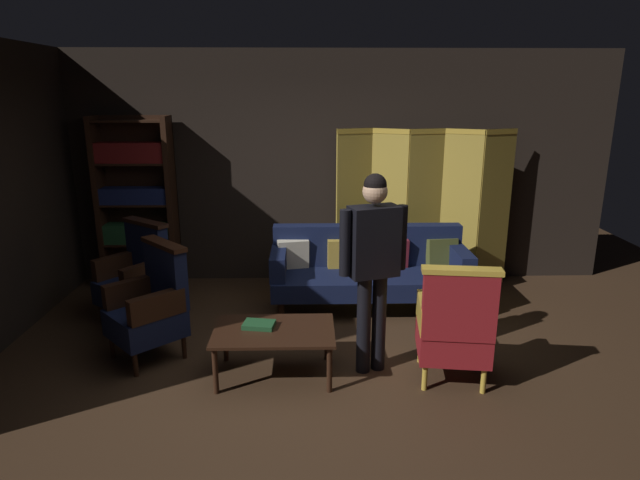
{
  "coord_description": "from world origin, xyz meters",
  "views": [
    {
      "loc": [
        -0.12,
        -4.11,
        2.33
      ],
      "look_at": [
        0.0,
        0.8,
        0.95
      ],
      "focal_mm": 30.03,
      "sensor_mm": 36.0,
      "label": 1
    }
  ],
  "objects_px": {
    "coffee_table": "(274,335)",
    "bookshelf": "(137,199)",
    "folding_screen": "(424,206)",
    "armchair_wing_left": "(151,305)",
    "book_green_cloth": "(259,325)",
    "velvet_couch": "(369,267)",
    "standing_figure": "(373,256)",
    "armchair_gilt_accent": "(454,326)",
    "armchair_wing_right": "(136,276)"
  },
  "relations": [
    {
      "from": "armchair_wing_right",
      "to": "armchair_wing_left",
      "type": "bearing_deg",
      "value": -64.51
    },
    {
      "from": "bookshelf",
      "to": "armchair_gilt_accent",
      "type": "relative_size",
      "value": 1.97
    },
    {
      "from": "velvet_couch",
      "to": "book_green_cloth",
      "type": "relative_size",
      "value": 8.26
    },
    {
      "from": "folding_screen",
      "to": "bookshelf",
      "type": "distance_m",
      "value": 3.44
    },
    {
      "from": "folding_screen",
      "to": "velvet_couch",
      "type": "bearing_deg",
      "value": -136.2
    },
    {
      "from": "coffee_table",
      "to": "armchair_wing_right",
      "type": "relative_size",
      "value": 0.96
    },
    {
      "from": "armchair_gilt_accent",
      "to": "coffee_table",
      "type": "bearing_deg",
      "value": 175.1
    },
    {
      "from": "armchair_wing_left",
      "to": "standing_figure",
      "type": "bearing_deg",
      "value": -8.89
    },
    {
      "from": "folding_screen",
      "to": "armchair_gilt_accent",
      "type": "relative_size",
      "value": 2.03
    },
    {
      "from": "folding_screen",
      "to": "armchair_gilt_accent",
      "type": "distance_m",
      "value": 2.39
    },
    {
      "from": "velvet_couch",
      "to": "armchair_wing_right",
      "type": "distance_m",
      "value": 2.46
    },
    {
      "from": "bookshelf",
      "to": "armchair_wing_left",
      "type": "height_order",
      "value": "bookshelf"
    },
    {
      "from": "velvet_couch",
      "to": "standing_figure",
      "type": "height_order",
      "value": "standing_figure"
    },
    {
      "from": "velvet_couch",
      "to": "bookshelf",
      "type": "bearing_deg",
      "value": 164.73
    },
    {
      "from": "folding_screen",
      "to": "bookshelf",
      "type": "xyz_separation_m",
      "value": [
        -3.43,
        0.03,
        0.09
      ]
    },
    {
      "from": "bookshelf",
      "to": "armchair_wing_left",
      "type": "relative_size",
      "value": 1.97
    },
    {
      "from": "armchair_wing_left",
      "to": "standing_figure",
      "type": "height_order",
      "value": "standing_figure"
    },
    {
      "from": "armchair_wing_left",
      "to": "book_green_cloth",
      "type": "height_order",
      "value": "armchair_wing_left"
    },
    {
      "from": "coffee_table",
      "to": "armchair_wing_left",
      "type": "relative_size",
      "value": 0.96
    },
    {
      "from": "folding_screen",
      "to": "book_green_cloth",
      "type": "relative_size",
      "value": 8.25
    },
    {
      "from": "bookshelf",
      "to": "standing_figure",
      "type": "bearing_deg",
      "value": -40.08
    },
    {
      "from": "velvet_couch",
      "to": "armchair_wing_right",
      "type": "height_order",
      "value": "armchair_wing_right"
    },
    {
      "from": "coffee_table",
      "to": "folding_screen",
      "type": "bearing_deg",
      "value": 52.59
    },
    {
      "from": "coffee_table",
      "to": "armchair_wing_left",
      "type": "distance_m",
      "value": 1.18
    },
    {
      "from": "folding_screen",
      "to": "coffee_table",
      "type": "distance_m",
      "value": 2.84
    },
    {
      "from": "armchair_wing_right",
      "to": "velvet_couch",
      "type": "bearing_deg",
      "value": 7.63
    },
    {
      "from": "bookshelf",
      "to": "book_green_cloth",
      "type": "bearing_deg",
      "value": -53.42
    },
    {
      "from": "bookshelf",
      "to": "armchair_wing_left",
      "type": "bearing_deg",
      "value": -70.99
    },
    {
      "from": "coffee_table",
      "to": "bookshelf",
      "type": "bearing_deg",
      "value": 127.99
    },
    {
      "from": "armchair_wing_left",
      "to": "standing_figure",
      "type": "xyz_separation_m",
      "value": [
        1.93,
        -0.3,
        0.54
      ]
    },
    {
      "from": "armchair_wing_right",
      "to": "standing_figure",
      "type": "height_order",
      "value": "standing_figure"
    },
    {
      "from": "velvet_couch",
      "to": "coffee_table",
      "type": "distance_m",
      "value": 1.78
    },
    {
      "from": "velvet_couch",
      "to": "standing_figure",
      "type": "distance_m",
      "value": 1.54
    },
    {
      "from": "velvet_couch",
      "to": "coffee_table",
      "type": "bearing_deg",
      "value": -122.4
    },
    {
      "from": "folding_screen",
      "to": "bookshelf",
      "type": "relative_size",
      "value": 1.03
    },
    {
      "from": "armchair_gilt_accent",
      "to": "book_green_cloth",
      "type": "distance_m",
      "value": 1.6
    },
    {
      "from": "armchair_wing_left",
      "to": "bookshelf",
      "type": "bearing_deg",
      "value": 109.01
    },
    {
      "from": "book_green_cloth",
      "to": "folding_screen",
      "type": "bearing_deg",
      "value": 49.86
    },
    {
      "from": "velvet_couch",
      "to": "book_green_cloth",
      "type": "bearing_deg",
      "value": -126.73
    },
    {
      "from": "coffee_table",
      "to": "armchair_wing_right",
      "type": "height_order",
      "value": "armchair_wing_right"
    },
    {
      "from": "book_green_cloth",
      "to": "standing_figure",
      "type": "bearing_deg",
      "value": 1.55
    },
    {
      "from": "velvet_couch",
      "to": "armchair_wing_left",
      "type": "xyz_separation_m",
      "value": [
        -2.06,
        -1.12,
        0.03
      ]
    },
    {
      "from": "armchair_gilt_accent",
      "to": "armchair_wing_left",
      "type": "relative_size",
      "value": 1.0
    },
    {
      "from": "standing_figure",
      "to": "book_green_cloth",
      "type": "relative_size",
      "value": 6.63
    },
    {
      "from": "folding_screen",
      "to": "coffee_table",
      "type": "xyz_separation_m",
      "value": [
        -1.69,
        -2.2,
        -0.61
      ]
    },
    {
      "from": "velvet_couch",
      "to": "book_green_cloth",
      "type": "height_order",
      "value": "velvet_couch"
    },
    {
      "from": "velvet_couch",
      "to": "book_green_cloth",
      "type": "distance_m",
      "value": 1.81
    },
    {
      "from": "coffee_table",
      "to": "book_green_cloth",
      "type": "relative_size",
      "value": 3.9
    },
    {
      "from": "bookshelf",
      "to": "velvet_couch",
      "type": "bearing_deg",
      "value": -15.27
    },
    {
      "from": "book_green_cloth",
      "to": "armchair_wing_right",
      "type": "bearing_deg",
      "value": 140.5
    }
  ]
}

